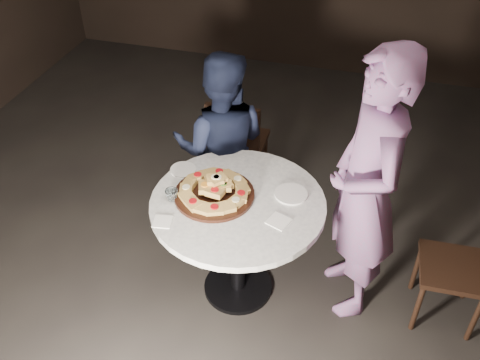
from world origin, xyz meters
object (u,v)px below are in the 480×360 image
object	(u,v)px
focaccia_pile	(215,189)
chair_right	(471,264)
serving_board	(214,194)
water_glass	(172,195)
chair_far	(237,141)
diner_navy	(221,147)
diner_teal	(365,191)
table	(238,219)

from	to	relation	value
focaccia_pile	chair_right	bearing A→B (deg)	5.66
serving_board	chair_right	size ratio (longest dim) A/B	0.57
water_glass	chair_right	distance (m)	1.90
chair_far	focaccia_pile	bearing A→B (deg)	97.39
diner_navy	diner_teal	size ratio (longest dim) A/B	0.79
diner_navy	table	bearing A→B (deg)	104.73
chair_right	diner_navy	world-z (taller)	diner_navy
chair_far	chair_right	xyz separation A→B (m)	(1.76, -0.86, -0.02)
table	focaccia_pile	bearing A→B (deg)	174.89
serving_board	diner_navy	xyz separation A→B (m)	(-0.15, 0.63, -0.09)
table	diner_teal	size ratio (longest dim) A/B	0.73
diner_navy	diner_teal	bearing A→B (deg)	144.96
table	chair_right	bearing A→B (deg)	6.78
chair_far	diner_navy	bearing A→B (deg)	88.51
table	water_glass	size ratio (longest dim) A/B	16.78
diner_teal	chair_right	bearing A→B (deg)	68.34
focaccia_pile	water_glass	xyz separation A→B (m)	(-0.24, -0.11, -0.02)
chair_far	diner_teal	size ratio (longest dim) A/B	0.49
table	chair_far	bearing A→B (deg)	106.50
focaccia_pile	water_glass	size ratio (longest dim) A/B	5.49
table	serving_board	distance (m)	0.23
chair_right	diner_navy	bearing A→B (deg)	-106.92
serving_board	focaccia_pile	xyz separation A→B (m)	(0.00, 0.00, 0.05)
diner_teal	focaccia_pile	bearing A→B (deg)	-102.07
table	diner_navy	distance (m)	0.71
chair_right	focaccia_pile	bearing A→B (deg)	-86.55
focaccia_pile	diner_teal	distance (m)	0.91
table	serving_board	world-z (taller)	serving_board
serving_board	focaccia_pile	distance (m)	0.05
water_glass	diner_teal	world-z (taller)	diner_teal
serving_board	diner_navy	size ratio (longest dim) A/B	0.34
table	serving_board	xyz separation A→B (m)	(-0.16, 0.01, 0.16)
table	chair_right	world-z (taller)	chair_right
table	water_glass	distance (m)	0.45
table	serving_board	bearing A→B (deg)	176.24
serving_board	diner_teal	world-z (taller)	diner_teal
water_glass	chair_far	xyz separation A→B (m)	(0.09, 1.13, -0.33)
chair_right	diner_navy	size ratio (longest dim) A/B	0.59
diner_navy	chair_far	bearing A→B (deg)	-101.40
water_glass	chair_far	bearing A→B (deg)	85.54
serving_board	focaccia_pile	bearing A→B (deg)	44.81
diner_navy	diner_teal	world-z (taller)	diner_teal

